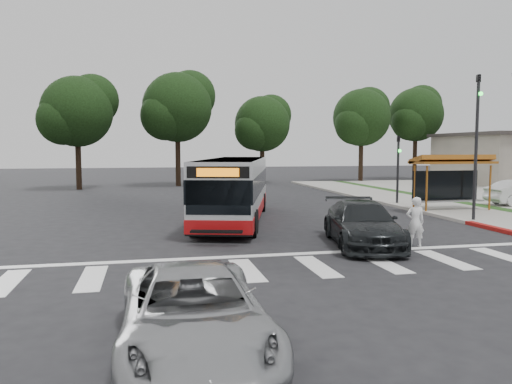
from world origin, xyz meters
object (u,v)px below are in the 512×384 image
object	(u,v)px
transit_bus	(235,190)
pedestrian	(415,222)
dark_sedan	(362,224)
silver_suv_south	(194,314)

from	to	relation	value
transit_bus	pedestrian	world-z (taller)	transit_bus
transit_bus	dark_sedan	xyz separation A→B (m)	(3.26, -6.59, -0.66)
dark_sedan	silver_suv_south	distance (m)	10.13
transit_bus	silver_suv_south	distance (m)	14.80
dark_sedan	silver_suv_south	xyz separation A→B (m)	(-6.39, -7.85, -0.06)
transit_bus	silver_suv_south	size ratio (longest dim) A/B	2.21
dark_sedan	silver_suv_south	size ratio (longest dim) A/B	1.04
transit_bus	dark_sedan	bearing A→B (deg)	-48.03
transit_bus	silver_suv_south	bearing A→B (deg)	-86.59
pedestrian	silver_suv_south	world-z (taller)	pedestrian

